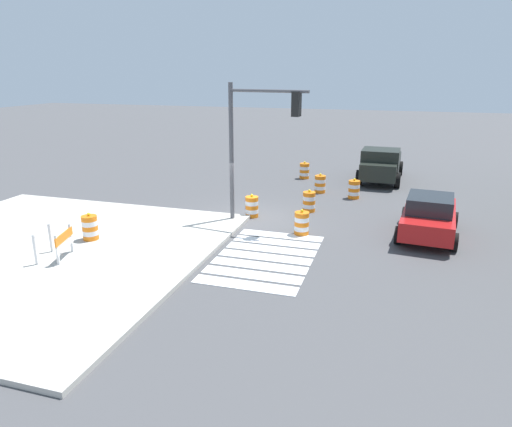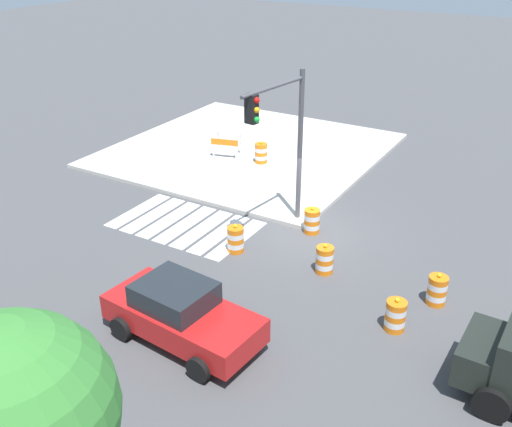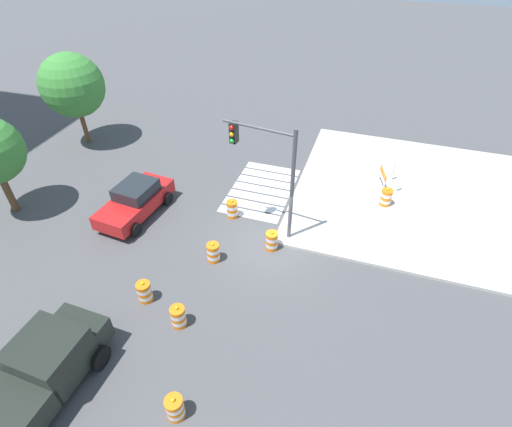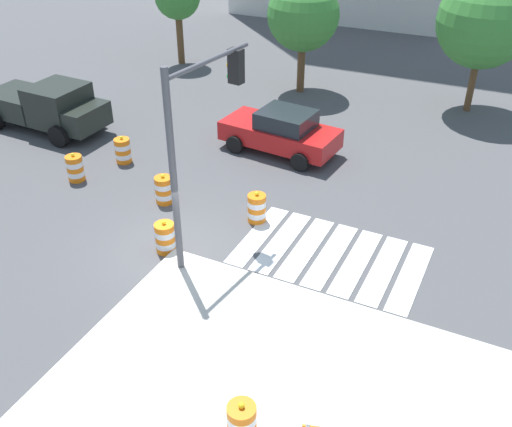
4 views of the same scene
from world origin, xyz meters
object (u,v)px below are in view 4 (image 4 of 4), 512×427
(sports_car, at_px, (281,131))
(traffic_barrel_crosswalk_end, at_px, (75,168))
(traffic_barrel_on_sidewalk, at_px, (242,423))
(traffic_light_pole, at_px, (200,122))
(pickup_truck, at_px, (49,107))
(traffic_barrel_near_corner, at_px, (123,151))
(street_tree_streetside_mid, at_px, (303,15))
(street_tree_streetside_far, at_px, (485,21))
(traffic_barrel_lane_center, at_px, (257,208))
(traffic_barrel_median_near, at_px, (164,190))
(traffic_barrel_median_far, at_px, (165,238))

(sports_car, bearing_deg, traffic_barrel_crosswalk_end, -136.94)
(traffic_barrel_on_sidewalk, height_order, traffic_light_pole, traffic_light_pole)
(pickup_truck, xyz_separation_m, traffic_barrel_near_corner, (4.28, -1.06, -0.52))
(sports_car, xyz_separation_m, traffic_light_pole, (0.63, -6.62, 3.10))
(pickup_truck, height_order, traffic_barrel_on_sidewalk, pickup_truck)
(pickup_truck, bearing_deg, traffic_barrel_near_corner, -13.86)
(street_tree_streetside_mid, bearing_deg, traffic_barrel_near_corner, -107.95)
(traffic_barrel_on_sidewalk, distance_m, street_tree_streetside_far, 19.26)
(traffic_barrel_lane_center, bearing_deg, traffic_barrel_crosswalk_end, -176.61)
(sports_car, height_order, street_tree_streetside_far, street_tree_streetside_far)
(traffic_light_pole, distance_m, street_tree_streetside_far, 14.60)
(traffic_barrel_median_near, relative_size, street_tree_streetside_mid, 0.20)
(traffic_barrel_median_near, distance_m, traffic_light_pole, 4.58)
(sports_car, xyz_separation_m, traffic_barrel_near_corner, (-4.75, -3.24, -0.36))
(traffic_barrel_lane_center, height_order, street_tree_streetside_far, street_tree_streetside_far)
(sports_car, relative_size, traffic_barrel_on_sidewalk, 4.36)
(pickup_truck, relative_size, street_tree_streetside_far, 0.92)
(traffic_barrel_median_far, xyz_separation_m, traffic_light_pole, (1.00, 0.55, 3.46))
(traffic_light_pole, bearing_deg, sports_car, 95.43)
(traffic_barrel_crosswalk_end, distance_m, street_tree_streetside_mid, 12.09)
(pickup_truck, xyz_separation_m, traffic_barrel_lane_center, (10.28, -2.46, -0.52))
(traffic_barrel_median_far, bearing_deg, street_tree_streetside_far, 67.34)
(traffic_barrel_near_corner, distance_m, traffic_barrel_median_near, 3.34)
(sports_car, distance_m, traffic_barrel_median_near, 5.30)
(traffic_barrel_lane_center, xyz_separation_m, street_tree_streetside_mid, (-2.97, 10.74, 2.99))
(street_tree_streetside_mid, bearing_deg, street_tree_streetside_far, 7.94)
(traffic_barrel_near_corner, distance_m, traffic_barrel_crosswalk_end, 1.91)
(traffic_barrel_on_sidewalk, bearing_deg, traffic_barrel_median_near, 132.44)
(pickup_truck, height_order, traffic_barrel_lane_center, pickup_truck)
(traffic_barrel_near_corner, height_order, traffic_barrel_on_sidewalk, traffic_barrel_on_sidewalk)
(traffic_barrel_near_corner, relative_size, traffic_light_pole, 0.19)
(traffic_barrel_median_far, xyz_separation_m, street_tree_streetside_mid, (-1.35, 13.26, 2.99))
(traffic_barrel_near_corner, bearing_deg, street_tree_streetside_far, 45.06)
(traffic_barrel_lane_center, relative_size, traffic_barrel_on_sidewalk, 1.00)
(pickup_truck, height_order, traffic_barrel_median_far, pickup_truck)
(traffic_light_pole, bearing_deg, traffic_barrel_median_near, 146.33)
(sports_car, height_order, pickup_truck, pickup_truck)
(traffic_barrel_near_corner, bearing_deg, sports_car, 34.35)
(traffic_light_pole, bearing_deg, traffic_barrel_lane_center, 72.49)
(traffic_barrel_on_sidewalk, xyz_separation_m, traffic_light_pole, (-3.80, 5.23, 3.31))
(traffic_barrel_near_corner, xyz_separation_m, street_tree_streetside_mid, (3.03, 9.34, 2.99))
(traffic_barrel_median_near, bearing_deg, street_tree_streetside_far, 58.24)
(sports_car, bearing_deg, street_tree_streetside_mid, 105.76)
(sports_car, bearing_deg, pickup_truck, -166.37)
(traffic_barrel_crosswalk_end, bearing_deg, sports_car, 43.06)
(traffic_barrel_lane_center, xyz_separation_m, traffic_light_pole, (-0.62, -1.97, 3.46))
(traffic_light_pole, bearing_deg, traffic_barrel_on_sidewalk, -53.98)
(pickup_truck, relative_size, traffic_barrel_on_sidewalk, 5.11)
(pickup_truck, relative_size, traffic_barrel_median_far, 5.11)
(traffic_barrel_median_near, distance_m, street_tree_streetside_mid, 11.44)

